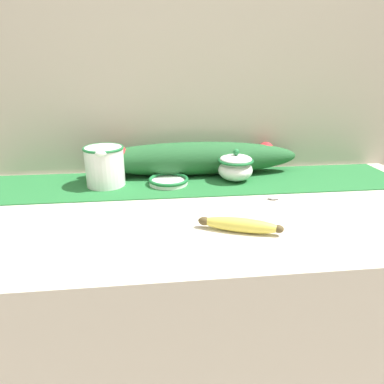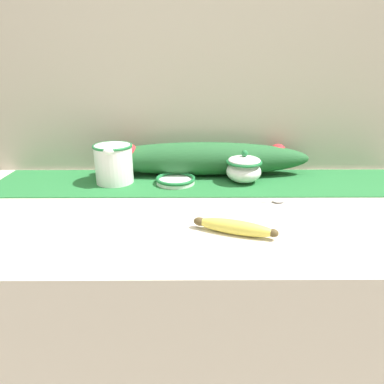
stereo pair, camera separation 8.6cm
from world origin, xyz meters
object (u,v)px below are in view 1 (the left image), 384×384
banana (240,225)px  small_dish (169,181)px  spoon (269,198)px  cream_pitcher (105,165)px  sugar_bowl (236,167)px

banana → small_dish: bearing=113.2°
banana → spoon: bearing=54.9°
small_dish → cream_pitcher: bearing=175.9°
cream_pitcher → small_dish: size_ratio=1.15×
small_dish → spoon: 0.31m
cream_pitcher → sugar_bowl: bearing=-0.2°
small_dish → spoon: small_dish is taller
cream_pitcher → banana: size_ratio=0.77×
cream_pitcher → small_dish: cream_pitcher is taller
sugar_bowl → banana: (-0.07, -0.35, -0.03)m
cream_pitcher → sugar_bowl: size_ratio=1.28×
sugar_bowl → small_dish: (-0.21, -0.01, -0.03)m
cream_pitcher → banana: cream_pitcher is taller
cream_pitcher → spoon: bearing=-19.9°
sugar_bowl → small_dish: 0.22m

